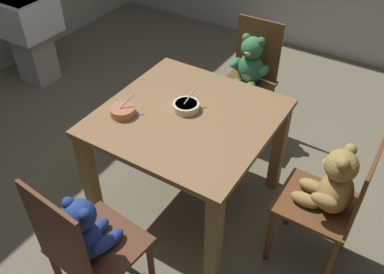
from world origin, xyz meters
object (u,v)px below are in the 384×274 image
Objects in this scene: teddy_chair_near_front at (87,239)px; sink_basin at (28,28)px; dining_table at (188,132)px; teddy_chair_far_center at (250,70)px; porridge_bowl_cream_center at (186,106)px; porridge_bowl_terracotta_near_left at (123,111)px; teddy_chair_near_right at (332,191)px.

teddy_chair_near_front is 1.17× the size of sink_basin.
teddy_chair_far_center is (-0.01, 0.88, -0.02)m from dining_table.
teddy_chair_near_front is (0.00, -0.88, -0.03)m from dining_table.
porridge_bowl_cream_center is (-0.02, -0.84, 0.17)m from teddy_chair_far_center.
porridge_bowl_cream_center reaches higher than porridge_bowl_terracotta_near_left.
teddy_chair_near_front is 0.94m from porridge_bowl_cream_center.
teddy_chair_far_center reaches higher than sink_basin.
porridge_bowl_terracotta_near_left is (-0.31, -1.07, 0.17)m from teddy_chair_far_center.
teddy_chair_far_center is at bearing 73.84° from porridge_bowl_terracotta_near_left.
porridge_bowl_terracotta_near_left reaches higher than dining_table.
teddy_chair_near_right is at bearing -39.36° from teddy_chair_near_front.
teddy_chair_near_right is at bearing 44.96° from teddy_chair_far_center.
porridge_bowl_terracotta_near_left is 0.18× the size of sink_basin.
teddy_chair_near_front reaches higher than sink_basin.
dining_table is 1.10× the size of teddy_chair_near_right.
teddy_chair_near_front is at bearing -35.01° from sink_basin.
teddy_chair_near_right is 1.09× the size of sink_basin.
porridge_bowl_cream_center is at bearing -14.28° from sink_basin.
teddy_chair_near_front reaches higher than teddy_chair_far_center.
porridge_bowl_terracotta_near_left is at bearing -23.40° from sink_basin.
porridge_bowl_cream_center is (-0.03, 0.04, 0.16)m from dining_table.
teddy_chair_far_center is 5.57× the size of porridge_bowl_cream_center.
sink_basin is at bearing -10.17° from teddy_chair_near_right.
teddy_chair_near_right is at bearing 9.34° from porridge_bowl_terracotta_near_left.
porridge_bowl_terracotta_near_left is (-0.32, -0.19, 0.16)m from dining_table.
teddy_chair_near_front reaches higher than teddy_chair_near_right.
teddy_chair_near_front is at bearing -64.87° from porridge_bowl_terracotta_near_left.
teddy_chair_near_right is 5.34× the size of porridge_bowl_cream_center.
dining_table is at bearing -0.04° from teddy_chair_far_center.
dining_table is 0.88m from teddy_chair_near_right.
porridge_bowl_cream_center is 0.20× the size of sink_basin.
dining_table is at bearing 5.60° from teddy_chair_near_front.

